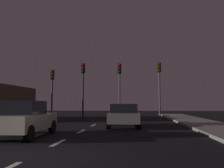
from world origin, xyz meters
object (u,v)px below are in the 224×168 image
(car_stopped_ahead, at_px, (124,115))
(car_adjacent_lane, at_px, (22,119))
(traffic_signal_far_left, at_px, (52,85))
(traffic_signal_center_right, at_px, (119,81))
(traffic_signal_far_right, at_px, (159,80))
(traffic_signal_center_left, at_px, (83,80))

(car_stopped_ahead, distance_m, car_adjacent_lane, 6.63)
(traffic_signal_far_left, relative_size, car_adjacent_lane, 1.14)
(traffic_signal_far_left, height_order, traffic_signal_center_right, traffic_signal_center_right)
(traffic_signal_far_left, relative_size, traffic_signal_center_right, 0.90)
(traffic_signal_far_right, distance_m, car_stopped_ahead, 7.57)
(traffic_signal_far_left, height_order, car_adjacent_lane, traffic_signal_far_left)
(traffic_signal_center_left, bearing_deg, traffic_signal_far_left, -179.98)
(traffic_signal_far_right, xyz_separation_m, car_stopped_ahead, (-2.88, -6.39, -2.87))
(traffic_signal_center_right, xyz_separation_m, car_stopped_ahead, (0.69, -6.39, -2.83))
(traffic_signal_far_right, bearing_deg, car_stopped_ahead, -114.22)
(traffic_signal_far_left, bearing_deg, car_stopped_ahead, -42.49)
(car_adjacent_lane, bearing_deg, car_stopped_ahead, 50.39)
(traffic_signal_far_left, xyz_separation_m, traffic_signal_center_left, (2.93, 0.00, 0.36))
(traffic_signal_far_left, height_order, car_stopped_ahead, traffic_signal_far_left)
(traffic_signal_far_right, height_order, car_stopped_ahead, traffic_signal_far_right)
(car_stopped_ahead, bearing_deg, traffic_signal_center_right, 96.20)
(traffic_signal_far_left, xyz_separation_m, traffic_signal_far_right, (9.85, 0.00, 0.36))
(car_stopped_ahead, bearing_deg, traffic_signal_center_left, 122.36)
(traffic_signal_far_right, relative_size, car_stopped_ahead, 1.21)
(traffic_signal_center_right, relative_size, car_stopped_ahead, 1.19)
(traffic_signal_center_left, xyz_separation_m, traffic_signal_center_right, (3.36, -0.00, -0.05))
(traffic_signal_center_left, xyz_separation_m, car_stopped_ahead, (4.05, -6.39, -2.87))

